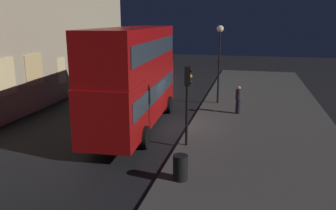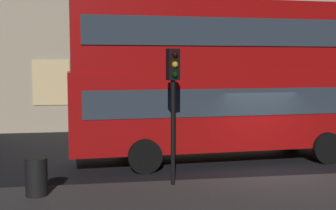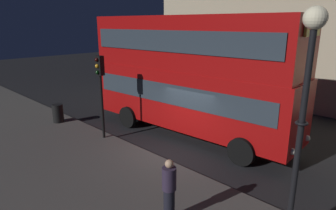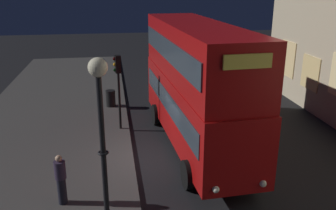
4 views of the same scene
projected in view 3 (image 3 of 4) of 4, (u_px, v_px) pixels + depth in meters
The scene contains 7 objects.
ground_plane at pixel (174, 153), 12.18m from camera, with size 80.00×80.00×0.00m, color black.
sidewalk_slab at pixel (65, 200), 8.85m from camera, with size 44.00×8.09×0.12m, color #423F3D.
double_decker_bus at pixel (189, 71), 13.55m from camera, with size 10.65×3.29×5.54m.
traffic_light_near_kerb at pixel (100, 80), 12.82m from camera, with size 0.36×0.39×3.75m.
street_lamp at pixel (307, 84), 6.15m from camera, with size 0.47×0.47×5.43m.
pedestrian at pixel (169, 190), 7.61m from camera, with size 0.37×0.37×1.78m.
litter_bin at pixel (58, 113), 15.55m from camera, with size 0.56×0.56×0.97m, color black.
Camera 3 is at (7.65, -8.15, 5.22)m, focal length 31.38 mm.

